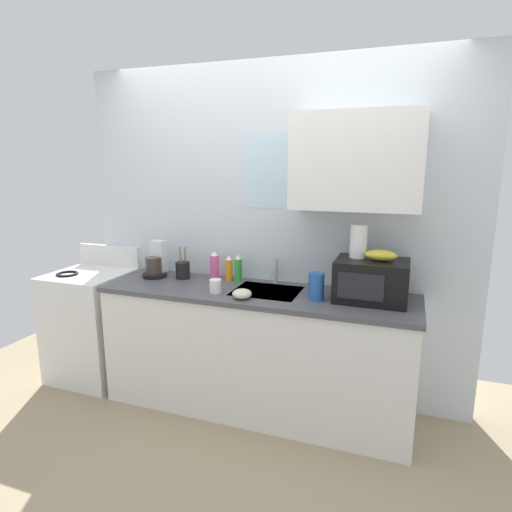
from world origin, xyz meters
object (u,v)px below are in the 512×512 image
object	(u,v)px
banana_bunch	(381,255)
paper_towel_roll	(358,241)
dish_soap_bottle_orange	(229,269)
dish_soap_bottle_green	(238,269)
microwave	(371,280)
utensil_crock	(183,270)
coffee_maker	(156,263)
mug_white	(216,286)
cereal_canister	(316,286)
stove_range	(93,324)
dish_soap_bottle_pink	(214,266)
small_bowl	(242,294)

from	to	relation	value
banana_bunch	paper_towel_roll	world-z (taller)	paper_towel_roll
dish_soap_bottle_orange	dish_soap_bottle_green	bearing A→B (deg)	-0.71
microwave	utensil_crock	distance (m)	1.43
microwave	coffee_maker	bearing A→B (deg)	177.93
dish_soap_bottle_orange	mug_white	bearing A→B (deg)	-83.57
dish_soap_bottle_orange	utensil_crock	world-z (taller)	utensil_crock
dish_soap_bottle_orange	cereal_canister	bearing A→B (deg)	-17.86
stove_range	coffee_maker	bearing A→B (deg)	10.24
stove_range	paper_towel_roll	distance (m)	2.29
coffee_maker	dish_soap_bottle_orange	bearing A→B (deg)	7.11
stove_range	coffee_maker	world-z (taller)	coffee_maker
microwave	banana_bunch	world-z (taller)	banana_bunch
mug_white	utensil_crock	world-z (taller)	utensil_crock
stove_range	utensil_crock	distance (m)	0.97
dish_soap_bottle_pink	microwave	bearing A→B (deg)	-6.38
paper_towel_roll	coffee_maker	world-z (taller)	paper_towel_roll
banana_bunch	mug_white	bearing A→B (deg)	-169.97
coffee_maker	mug_white	bearing A→B (deg)	-21.50
microwave	banana_bunch	xyz separation A→B (m)	(0.05, 0.00, 0.17)
utensil_crock	small_bowl	distance (m)	0.70
microwave	utensil_crock	xyz separation A→B (m)	(-1.42, 0.07, -0.07)
stove_range	dish_soap_bottle_orange	size ratio (longest dim) A/B	5.45
paper_towel_roll	dish_soap_bottle_green	world-z (taller)	paper_towel_roll
paper_towel_roll	cereal_canister	size ratio (longest dim) A/B	1.22
stove_range	banana_bunch	size ratio (longest dim) A/B	5.40
dish_soap_bottle_pink	paper_towel_roll	bearing A→B (deg)	-4.26
paper_towel_roll	utensil_crock	distance (m)	1.36
dish_soap_bottle_green	dish_soap_bottle_orange	world-z (taller)	dish_soap_bottle_green
microwave	cereal_canister	bearing A→B (deg)	-163.83
stove_range	dish_soap_bottle_orange	xyz separation A→B (m)	(1.17, 0.18, 0.53)
dish_soap_bottle_green	small_bowl	xyz separation A→B (m)	(0.18, -0.38, -0.07)
paper_towel_roll	dish_soap_bottle_orange	distance (m)	1.01
banana_bunch	cereal_canister	distance (m)	0.46
cereal_canister	microwave	bearing A→B (deg)	16.17
stove_range	banana_bunch	distance (m)	2.40
paper_towel_roll	dish_soap_bottle_orange	xyz separation A→B (m)	(-0.96, 0.08, -0.29)
dish_soap_bottle_green	dish_soap_bottle_pink	size ratio (longest dim) A/B	0.94
paper_towel_roll	microwave	bearing A→B (deg)	-27.38
mug_white	small_bowl	size ratio (longest dim) A/B	0.73
stove_range	dish_soap_bottle_green	bearing A→B (deg)	8.10
dish_soap_bottle_pink	mug_white	bearing A→B (deg)	-63.87
dish_soap_bottle_green	small_bowl	size ratio (longest dim) A/B	1.62
banana_bunch	paper_towel_roll	bearing A→B (deg)	161.57
dish_soap_bottle_orange	utensil_crock	size ratio (longest dim) A/B	0.80
coffee_maker	small_bowl	distance (m)	0.91
mug_white	dish_soap_bottle_green	bearing A→B (deg)	82.91
stove_range	mug_white	size ratio (longest dim) A/B	11.37
microwave	dish_soap_bottle_pink	distance (m)	1.19
microwave	dish_soap_bottle_pink	bearing A→B (deg)	173.62
banana_bunch	dish_soap_bottle_green	xyz separation A→B (m)	(-1.03, 0.13, -0.21)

